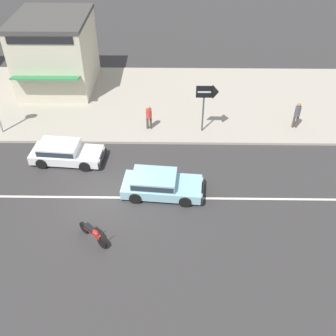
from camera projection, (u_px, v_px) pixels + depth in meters
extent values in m
plane|color=#383535|center=(107.00, 197.00, 19.38)|extent=(160.00, 160.00, 0.00)
cube|color=silver|center=(107.00, 197.00, 19.37)|extent=(50.40, 0.14, 0.01)
cube|color=#ADA393|center=(125.00, 100.00, 26.75)|extent=(68.00, 10.00, 0.15)
cube|color=#93C6D6|center=(162.00, 187.00, 19.38)|extent=(4.02, 2.05, 0.48)
cube|color=#93C6D6|center=(154.00, 179.00, 19.12)|extent=(2.26, 1.72, 0.46)
cube|color=#28333D|center=(154.00, 179.00, 19.12)|extent=(2.18, 1.75, 0.29)
cube|color=black|center=(202.00, 191.00, 19.29)|extent=(0.27, 1.68, 0.28)
cube|color=white|center=(202.00, 180.00, 19.63)|extent=(0.10, 0.25, 0.14)
cube|color=white|center=(201.00, 196.00, 18.70)|extent=(0.10, 0.25, 0.14)
cylinder|color=black|center=(187.00, 179.00, 19.99)|extent=(0.62, 0.27, 0.60)
cylinder|color=black|center=(185.00, 201.00, 18.73)|extent=(0.62, 0.27, 0.60)
cylinder|color=black|center=(141.00, 176.00, 20.18)|extent=(0.62, 0.27, 0.60)
cylinder|color=black|center=(135.00, 198.00, 18.92)|extent=(0.62, 0.27, 0.60)
cube|color=white|center=(67.00, 155.00, 21.42)|extent=(3.94, 1.92, 0.48)
cube|color=white|center=(59.00, 147.00, 21.16)|extent=(2.21, 1.62, 0.46)
cube|color=#28333D|center=(59.00, 147.00, 21.16)|extent=(2.13, 1.64, 0.29)
cube|color=black|center=(102.00, 158.00, 21.34)|extent=(0.25, 1.58, 0.28)
cube|color=white|center=(104.00, 149.00, 21.64)|extent=(0.10, 0.25, 0.14)
cube|color=white|center=(99.00, 162.00, 20.78)|extent=(0.10, 0.25, 0.14)
cylinder|color=black|center=(92.00, 149.00, 21.99)|extent=(0.62, 0.27, 0.60)
cylinder|color=black|center=(85.00, 166.00, 20.81)|extent=(0.62, 0.27, 0.60)
cylinder|color=black|center=(51.00, 147.00, 22.17)|extent=(0.62, 0.27, 0.60)
cylinder|color=black|center=(42.00, 163.00, 20.99)|extent=(0.62, 0.27, 0.60)
cylinder|color=black|center=(102.00, 243.00, 16.79)|extent=(0.48, 0.45, 0.56)
cylinder|color=black|center=(84.00, 228.00, 17.45)|extent=(0.48, 0.45, 0.56)
cube|color=red|center=(92.00, 232.00, 16.99)|extent=(0.88, 0.82, 0.18)
cube|color=black|center=(90.00, 228.00, 16.99)|extent=(0.58, 0.56, 0.12)
ellipsoid|color=red|center=(95.00, 233.00, 16.80)|extent=(0.46, 0.45, 0.22)
cylinder|color=#232326|center=(100.00, 234.00, 16.49)|extent=(0.40, 0.43, 0.03)
cylinder|color=#4C4C51|center=(203.00, 114.00, 23.03)|extent=(0.10, 0.10, 2.26)
cube|color=black|center=(204.00, 92.00, 22.06)|extent=(0.94, 0.06, 0.72)
cone|color=black|center=(216.00, 92.00, 22.05)|extent=(0.36, 0.79, 0.79)
cube|color=white|center=(204.00, 92.00, 22.03)|extent=(0.75, 0.01, 0.10)
cylinder|color=#4C4238|center=(294.00, 121.00, 23.77)|extent=(0.14, 0.14, 0.82)
cylinder|color=#4C4238|center=(297.00, 121.00, 23.77)|extent=(0.14, 0.14, 0.82)
cylinder|color=#514C56|center=(298.00, 111.00, 23.32)|extent=(0.34, 0.34, 0.61)
sphere|color=#997051|center=(299.00, 105.00, 23.06)|extent=(0.22, 0.22, 0.22)
cylinder|color=#4C4238|center=(147.00, 123.00, 23.68)|extent=(0.14, 0.14, 0.77)
cylinder|color=#4C4238|center=(151.00, 123.00, 23.68)|extent=(0.14, 0.14, 0.77)
cylinder|color=#D63D33|center=(149.00, 113.00, 23.26)|extent=(0.34, 0.34, 0.57)
sphere|color=tan|center=(149.00, 108.00, 23.01)|extent=(0.21, 0.21, 0.21)
cube|color=beige|center=(56.00, 54.00, 26.94)|extent=(4.76, 5.53, 4.62)
cube|color=#474442|center=(50.00, 18.00, 25.41)|extent=(4.86, 5.64, 0.24)
cube|color=#33844C|center=(45.00, 78.00, 24.68)|extent=(4.28, 0.90, 0.28)
cube|color=black|center=(39.00, 40.00, 23.51)|extent=(4.05, 0.08, 0.44)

